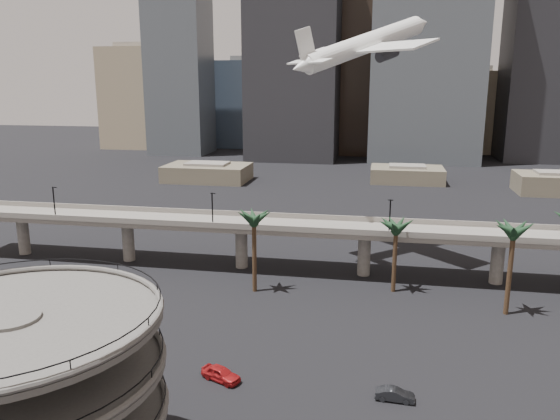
% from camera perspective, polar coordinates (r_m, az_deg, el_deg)
% --- Properties ---
extents(parking_ramp, '(22.20, 22.20, 17.35)m').
position_cam_1_polar(parking_ramp, '(47.83, -25.62, -17.06)').
color(parking_ramp, '#524F4D').
rests_on(parking_ramp, ground).
extents(overpass, '(130.00, 9.30, 14.70)m').
position_cam_1_polar(overpass, '(96.09, 2.29, -2.23)').
color(overpass, slate).
rests_on(overpass, ground).
extents(palm_trees, '(54.40, 18.40, 14.00)m').
position_cam_1_polar(palm_trees, '(87.27, 15.67, -1.63)').
color(palm_trees, '#462E1E').
rests_on(palm_trees, ground).
extents(low_buildings, '(135.00, 27.50, 6.80)m').
position_cam_1_polar(low_buildings, '(181.59, 8.45, 3.55)').
color(low_buildings, brown).
rests_on(low_buildings, ground).
extents(skyline, '(269.00, 86.00, 110.89)m').
position_cam_1_polar(skyline, '(253.88, 11.37, 14.68)').
color(skyline, gray).
rests_on(skyline, ground).
extents(airborne_jet, '(26.57, 27.04, 12.89)m').
position_cam_1_polar(airborne_jet, '(104.99, 8.86, 16.68)').
color(airborne_jet, white).
rests_on(airborne_jet, ground).
extents(car_a, '(5.17, 3.67, 1.64)m').
position_cam_1_polar(car_a, '(64.66, -6.19, -16.64)').
color(car_a, '#AE181B').
rests_on(car_a, ground).
extents(car_b, '(4.22, 1.64, 1.37)m').
position_cam_1_polar(car_b, '(62.14, 11.91, -18.35)').
color(car_b, black).
rests_on(car_b, ground).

